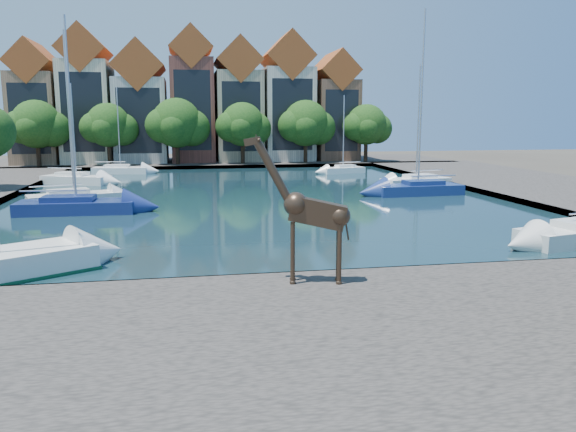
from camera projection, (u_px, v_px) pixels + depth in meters
name	position (u px, v px, depth m)	size (l,w,h in m)	color
ground	(327.00, 282.00, 20.96)	(160.00, 160.00, 0.00)	#38332B
water_basin	(252.00, 196.00, 44.21)	(38.00, 50.00, 0.08)	black
near_quay	(396.00, 352.00, 14.13)	(50.00, 14.00, 0.50)	#47423E
far_quay	(224.00, 162.00, 75.18)	(60.00, 16.00, 0.50)	#47423E
right_quay	(539.00, 186.00, 48.60)	(14.00, 52.00, 0.50)	#47423E
townhouse_west_end	(38.00, 108.00, 69.88)	(5.44, 9.18, 14.93)	#8C694C
townhouse_west_mid	(88.00, 101.00, 70.79)	(5.94, 9.18, 16.79)	beige
townhouse_west_inner	(141.00, 108.00, 72.09)	(6.43, 9.18, 15.15)	beige
townhouse_center	(192.00, 100.00, 73.07)	(5.44, 9.18, 16.93)	brown
townhouse_east_inner	(238.00, 105.00, 74.24)	(5.94, 9.18, 15.79)	tan
townhouse_east_mid	(286.00, 103.00, 75.32)	(6.43, 9.18, 16.65)	beige
townhouse_east_end	(333.00, 110.00, 76.65)	(5.44, 9.18, 14.43)	brown
far_tree_far_west	(37.00, 126.00, 65.12)	(7.28, 5.60, 7.68)	#332114
far_tree_west	(109.00, 127.00, 66.56)	(6.76, 5.20, 7.36)	#332114
far_tree_mid_west	(178.00, 125.00, 67.94)	(7.80, 6.00, 8.00)	#332114
far_tree_mid_east	(243.00, 126.00, 69.38)	(7.02, 5.40, 7.52)	#332114
far_tree_east	(306.00, 125.00, 70.78)	(7.54, 5.80, 7.84)	#332114
far_tree_far_east	(367.00, 126.00, 72.22)	(6.76, 5.20, 7.36)	#332114
giraffe_statue	(309.00, 212.00, 18.87)	(3.47, 1.02, 4.97)	#36271B
sailboat_left_b	(76.00, 204.00, 35.70)	(7.28, 2.72, 12.14)	navy
sailboat_left_c	(74.00, 196.00, 39.52)	(6.51, 4.15, 11.84)	silver
sailboat_left_d	(76.00, 178.00, 51.57)	(6.58, 4.48, 9.08)	white
sailboat_left_e	(121.00, 169.00, 61.35)	(6.05, 2.77, 9.24)	white
sailboat_right_a	(576.00, 231.00, 27.09)	(6.46, 3.57, 10.54)	silver
sailboat_right_b	(418.00, 187.00, 44.33)	(6.99, 2.76, 14.11)	navy
sailboat_right_c	(416.00, 180.00, 49.70)	(6.49, 3.41, 10.53)	white
sailboat_right_d	(343.00, 169.00, 61.83)	(5.01, 2.66, 8.43)	white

